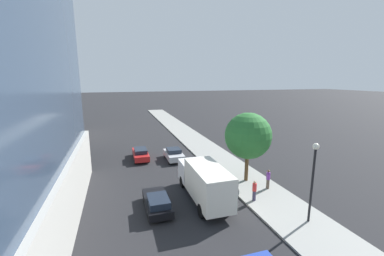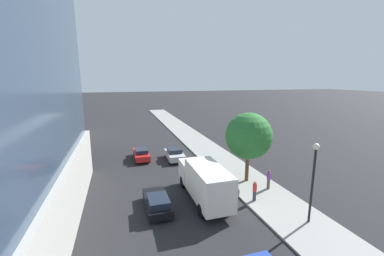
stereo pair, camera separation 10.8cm
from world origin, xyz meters
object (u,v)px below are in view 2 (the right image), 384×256
object	(u,v)px
car_red	(141,154)
car_black	(157,202)
street_lamp	(314,171)
pedestrian_red_shirt	(255,191)
construction_building	(15,47)
street_tree	(249,136)
box_truck	(204,181)
car_silver	(174,154)
pedestrian_purple_shirt	(269,179)

from	to	relation	value
car_red	car_black	distance (m)	12.99
street_lamp	pedestrian_red_shirt	xyz separation A→B (m)	(-2.09, 3.79, -2.86)
construction_building	pedestrian_red_shirt	xyz separation A→B (m)	(25.19, -29.53, -13.92)
street_lamp	street_tree	xyz separation A→B (m)	(-0.63, 7.68, 0.78)
car_black	pedestrian_red_shirt	world-z (taller)	pedestrian_red_shirt
street_lamp	pedestrian_red_shirt	distance (m)	5.19
construction_building	car_black	bearing A→B (deg)	-58.69
car_red	car_black	size ratio (longest dim) A/B	1.04
construction_building	street_tree	world-z (taller)	construction_building
box_truck	pedestrian_red_shirt	world-z (taller)	box_truck
street_tree	box_truck	bearing A→B (deg)	-155.18
street_tree	car_black	world-z (taller)	street_tree
construction_building	street_lamp	bearing A→B (deg)	-50.70
street_lamp	car_silver	size ratio (longest dim) A/B	1.41
car_silver	construction_building	bearing A→B (deg)	141.43
construction_building	box_truck	size ratio (longest dim) A/B	4.58
street_lamp	pedestrian_red_shirt	world-z (taller)	street_lamp
pedestrian_red_shirt	street_tree	bearing A→B (deg)	69.42
street_tree	car_silver	bearing A→B (deg)	121.71
box_truck	pedestrian_purple_shirt	size ratio (longest dim) A/B	4.39
car_red	car_silver	world-z (taller)	car_silver
street_lamp	box_truck	size ratio (longest dim) A/B	0.72
street_lamp	construction_building	bearing A→B (deg)	129.30
car_silver	pedestrian_purple_shirt	distance (m)	12.61
construction_building	box_truck	distance (m)	37.64
box_truck	pedestrian_purple_shirt	distance (m)	6.36
street_tree	car_silver	xyz separation A→B (m)	(-5.35, 8.66, -3.94)
car_red	pedestrian_purple_shirt	xyz separation A→B (m)	(10.29, -12.41, 0.35)
street_lamp	car_silver	xyz separation A→B (m)	(-5.98, 16.33, -3.17)
construction_building	car_red	world-z (taller)	construction_building
street_tree	box_truck	xyz separation A→B (m)	(-5.35, -2.47, -2.85)
pedestrian_purple_shirt	car_red	bearing A→B (deg)	129.68
box_truck	pedestrian_purple_shirt	bearing A→B (deg)	2.01
street_tree	box_truck	world-z (taller)	street_tree
construction_building	pedestrian_purple_shirt	size ratio (longest dim) A/B	20.13
box_truck	pedestrian_purple_shirt	xyz separation A→B (m)	(6.31, 0.22, -0.75)
car_red	street_lamp	bearing A→B (deg)	-60.82
box_truck	construction_building	bearing A→B (deg)	127.14
car_silver	car_black	bearing A→B (deg)	-109.10
car_red	pedestrian_purple_shirt	distance (m)	16.12
car_red	pedestrian_red_shirt	size ratio (longest dim) A/B	2.65
car_red	construction_building	bearing A→B (deg)	138.19
construction_building	car_silver	xyz separation A→B (m)	(21.30, -16.99, -14.23)
car_silver	pedestrian_purple_shirt	world-z (taller)	pedestrian_purple_shirt
street_tree	car_red	bearing A→B (deg)	132.58
car_silver	car_black	size ratio (longest dim) A/B	0.92
car_black	pedestrian_red_shirt	distance (m)	7.95
box_truck	pedestrian_red_shirt	bearing A→B (deg)	-19.89
construction_building	pedestrian_purple_shirt	distance (m)	41.64
car_black	pedestrian_red_shirt	size ratio (longest dim) A/B	2.54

